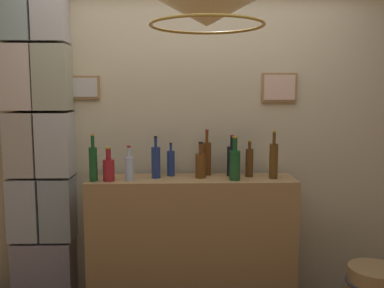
% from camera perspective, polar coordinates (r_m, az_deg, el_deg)
% --- Properties ---
extents(panelled_rear_partition, '(3.65, 0.15, 2.43)m').
position_cam_1_polar(panelled_rear_partition, '(3.17, -0.15, 2.18)').
color(panelled_rear_partition, beige).
rests_on(panelled_rear_partition, ground).
extents(stone_pillar, '(0.47, 0.28, 2.36)m').
position_cam_1_polar(stone_pillar, '(3.23, -19.96, 0.15)').
color(stone_pillar, gray).
rests_on(stone_pillar, ground).
extents(bar_shelf_unit, '(1.46, 0.35, 0.96)m').
position_cam_1_polar(bar_shelf_unit, '(3.10, -0.03, -13.36)').
color(bar_shelf_unit, '#9E7547').
rests_on(bar_shelf_unit, ground).
extents(liquor_bottle_bourbon, '(0.06, 0.06, 0.34)m').
position_cam_1_polar(liquor_bottle_bourbon, '(2.99, 11.09, -2.18)').
color(liquor_bottle_bourbon, '#5A3915').
rests_on(liquor_bottle_bourbon, bar_shelf_unit).
extents(liquor_bottle_amaro, '(0.07, 0.07, 0.30)m').
position_cam_1_polar(liquor_bottle_amaro, '(3.05, 5.45, -2.20)').
color(liquor_bottle_amaro, black).
rests_on(liquor_bottle_amaro, bar_shelf_unit).
extents(liquor_bottle_mezcal, '(0.08, 0.08, 0.24)m').
position_cam_1_polar(liquor_bottle_mezcal, '(2.91, -11.32, -3.29)').
color(liquor_bottle_mezcal, maroon).
rests_on(liquor_bottle_mezcal, bar_shelf_unit).
extents(liquor_bottle_rye, '(0.07, 0.07, 0.31)m').
position_cam_1_polar(liquor_bottle_rye, '(2.89, 5.87, -2.66)').
color(liquor_bottle_rye, '#1A5023').
rests_on(liquor_bottle_rye, bar_shelf_unit).
extents(liquor_bottle_sherry, '(0.06, 0.06, 0.30)m').
position_cam_1_polar(liquor_bottle_sherry, '(2.96, -4.96, -2.44)').
color(liquor_bottle_sherry, navy).
rests_on(liquor_bottle_sherry, bar_shelf_unit).
extents(liquor_bottle_rum, '(0.06, 0.06, 0.34)m').
position_cam_1_polar(liquor_bottle_rum, '(3.06, 2.04, -1.88)').
color(liquor_bottle_rum, brown).
rests_on(liquor_bottle_rum, bar_shelf_unit).
extents(liquor_bottle_port, '(0.06, 0.06, 0.24)m').
position_cam_1_polar(liquor_bottle_port, '(2.91, -8.58, -3.21)').
color(liquor_bottle_port, silver).
rests_on(liquor_bottle_port, bar_shelf_unit).
extents(liquor_bottle_whiskey, '(0.06, 0.06, 0.33)m').
position_cam_1_polar(liquor_bottle_whiskey, '(2.92, -13.35, -2.50)').
color(liquor_bottle_whiskey, '#184E24').
rests_on(liquor_bottle_whiskey, bar_shelf_unit).
extents(liquor_bottle_gin, '(0.06, 0.06, 0.24)m').
position_cam_1_polar(liquor_bottle_gin, '(3.03, -2.91, -2.60)').
color(liquor_bottle_gin, navy).
rests_on(liquor_bottle_gin, bar_shelf_unit).
extents(liquor_bottle_brandy, '(0.06, 0.06, 0.27)m').
position_cam_1_polar(liquor_bottle_brandy, '(3.03, 7.84, -2.44)').
color(liquor_bottle_brandy, '#573315').
rests_on(liquor_bottle_brandy, bar_shelf_unit).
extents(liquor_bottle_scotch, '(0.08, 0.08, 0.26)m').
position_cam_1_polar(liquor_bottle_scotch, '(2.96, 1.19, -2.86)').
color(liquor_bottle_scotch, brown).
rests_on(liquor_bottle_scotch, bar_shelf_unit).
extents(glass_tumbler_rocks, '(0.07, 0.07, 0.09)m').
position_cam_1_polar(glass_tumbler_rocks, '(3.12, -11.59, -3.46)').
color(glass_tumbler_rocks, silver).
rests_on(glass_tumbler_rocks, bar_shelf_unit).
extents(pendant_lamp, '(0.60, 0.60, 0.55)m').
position_cam_1_polar(pendant_lamp, '(2.26, 2.07, 17.61)').
color(pendant_lamp, beige).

